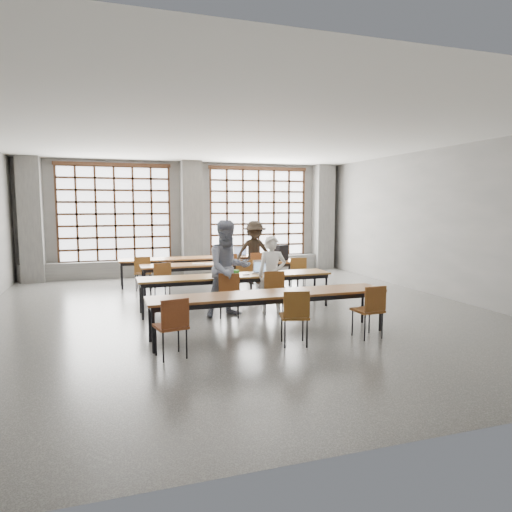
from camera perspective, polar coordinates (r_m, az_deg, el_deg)
The scene contains 40 objects.
floor at distance 9.42m, azimuth -2.32°, elevation -6.90°, with size 11.00×11.00×0.00m, color #494946.
ceiling at distance 9.27m, azimuth -2.42°, elevation 14.66°, with size 11.00×11.00×0.00m, color silver.
wall_back at distance 14.55m, azimuth -8.27°, elevation 4.69°, with size 10.00×10.00×0.00m, color #60605D.
wall_front at distance 4.17m, azimuth 18.56°, elevation 0.32°, with size 10.00×10.00×0.00m, color #60605D.
wall_right at distance 11.58m, azimuth 22.25°, elevation 3.86°, with size 11.00×11.00×0.00m, color #60605D.
column_left at distance 14.20m, azimuth -26.31°, elevation 4.06°, with size 0.60×0.55×3.50m, color #51514E.
column_mid at distance 14.27m, azimuth -8.08°, elevation 4.67°, with size 0.60×0.55×3.50m, color #51514E.
column_right at distance 15.69m, azimuth 8.38°, elevation 4.81°, with size 0.60×0.55×3.50m, color #51514E.
window_left at distance 14.25m, azimuth -17.21°, elevation 5.04°, with size 3.32×0.12×3.00m.
window_right at distance 15.02m, azimuth 0.30°, elevation 5.38°, with size 3.32×0.12×3.00m.
sill_ledge at distance 14.47m, azimuth -8.04°, elevation -1.27°, with size 9.80×0.35×0.50m, color #51514E.
desk_row_a at distance 12.66m, azimuth -7.77°, elevation -0.47°, with size 4.00×0.70×0.73m.
desk_row_b at distance 11.40m, azimuth -4.22°, elevation -1.19°, with size 4.00×0.70×0.73m.
desk_row_c at distance 9.45m, azimuth -2.46°, elevation -2.75°, with size 4.00×0.70×0.73m.
desk_row_d at distance 7.53m, azimuth 1.77°, elevation -5.11°, with size 4.00×0.70×0.73m.
chair_back_left at distance 11.89m, azimuth -13.94°, elevation -1.67°, with size 0.49×0.49×0.88m.
chair_back_mid at distance 12.24m, azimuth -3.48°, elevation -1.26°, with size 0.49×0.49×0.88m.
chair_back_right at distance 12.46m, azimuth 0.02°, elevation -1.12°, with size 0.43×0.43×0.88m.
chair_mid_left at distance 10.54m, azimuth -11.79°, elevation -2.64°, with size 0.49×0.49×0.88m.
chair_mid_centre at distance 10.92m, azimuth -1.49°, elevation -2.19°, with size 0.51×0.52×0.88m.
chair_mid_right at distance 11.39m, azimuth 5.26°, elevation -1.85°, with size 0.53×0.53×0.88m.
chair_front_left at distance 8.80m, azimuth -3.37°, elevation -4.29°, with size 0.51×0.52×0.88m.
chair_front_right at distance 9.06m, azimuth 2.18°, elevation -3.97°, with size 0.50×0.50×0.88m.
chair_near_left at distance 6.57m, azimuth -10.40°, elevation -8.07°, with size 0.49×0.50×0.88m.
chair_near_mid at distance 7.06m, azimuth 4.91°, elevation -6.99°, with size 0.50×0.51×0.88m.
chair_near_right at distance 7.66m, azimuth 14.13°, elevation -6.09°, with size 0.45×0.46×0.88m.
student_male at distance 9.15m, azimuth 2.01°, elevation -2.35°, with size 0.57×0.37×1.55m, color white.
student_female at distance 8.86m, azimuth -3.47°, elevation -1.59°, with size 0.91×0.71×1.88m, color #19244B.
student_back at distance 12.55m, azimuth -0.17°, elevation 0.46°, with size 1.12×0.64×1.74m, color black.
laptop_front at distance 9.70m, azimuth 0.65°, elevation -1.75°, with size 0.46×0.43×0.26m.
laptop_back at distance 13.06m, azimuth -1.97°, elevation 0.35°, with size 0.42×0.38×0.26m.
mouse at distance 9.72m, azimuth 2.97°, elevation -2.00°, with size 0.10×0.06×0.04m, color silver.
green_box at distance 9.50m, azimuth -2.89°, elevation -2.03°, with size 0.25×0.09×0.09m, color #30882C.
phone at distance 9.40m, azimuth -1.24°, elevation -2.35°, with size 0.13×0.06×0.01m, color black.
paper_sheet_a at distance 11.32m, azimuth -7.23°, elevation -0.94°, with size 0.30×0.21×0.00m, color white.
paper_sheet_b at distance 11.28m, azimuth -5.64°, elevation -0.94°, with size 0.30×0.21×0.00m, color silver.
paper_sheet_c at distance 11.42m, azimuth -3.73°, elevation -0.84°, with size 0.30×0.21×0.00m, color white.
backpack at distance 11.90m, azimuth 3.21°, elevation 0.43°, with size 0.32×0.20×0.40m, color black.
plastic_bag at distance 12.88m, azimuth -3.88°, elevation 0.62°, with size 0.26×0.21×0.29m, color silver.
red_pouch at distance 6.65m, azimuth -10.61°, elevation -8.22°, with size 0.20×0.08×0.06m, color #A91914.
Camera 1 is at (-2.48, -8.83, 2.17)m, focal length 32.00 mm.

